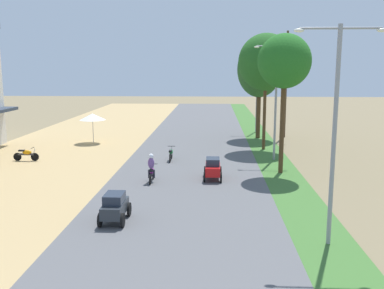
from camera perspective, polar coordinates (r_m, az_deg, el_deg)
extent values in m
cylinder|color=black|center=(32.44, -19.76, -1.53)|extent=(0.56, 0.06, 0.56)
cylinder|color=black|center=(32.94, -21.76, -1.49)|extent=(0.56, 0.06, 0.56)
cube|color=#333338|center=(32.65, -20.79, -1.20)|extent=(1.12, 0.12, 0.12)
ellipsoid|color=orange|center=(32.59, -20.67, -0.96)|extent=(0.64, 0.28, 0.32)
cube|color=black|center=(32.72, -21.26, -0.74)|extent=(0.44, 0.20, 0.10)
cylinder|color=#A5A8AD|center=(32.41, -19.89, -1.06)|extent=(0.26, 0.05, 0.68)
cylinder|color=black|center=(32.37, -20.02, -0.41)|extent=(0.04, 0.54, 0.04)
cylinder|color=#99999E|center=(38.63, -12.75, 1.77)|extent=(0.05, 0.05, 2.10)
cone|color=white|center=(38.48, -12.82, 3.54)|extent=(2.20, 2.20, 0.55)
cylinder|color=#4C351E|center=(27.26, 11.64, 2.46)|extent=(0.28, 0.28, 5.91)
ellipsoid|color=#21651F|center=(27.03, 11.93, 10.58)|extent=(3.17, 3.17, 3.26)
cylinder|color=#4C351E|center=(34.93, 9.40, 3.93)|extent=(0.25, 0.25, 5.62)
ellipsoid|color=#225B1F|center=(34.73, 9.59, 10.54)|extent=(4.25, 4.25, 4.39)
cylinder|color=#4C351E|center=(40.58, 8.63, 4.27)|extent=(0.40, 0.40, 4.87)
ellipsoid|color=#265324|center=(40.37, 8.77, 9.67)|extent=(3.99, 3.99, 5.05)
cylinder|color=gray|center=(16.42, 17.99, 0.76)|extent=(0.16, 0.16, 7.93)
cylinder|color=gray|center=(16.11, 16.28, 14.31)|extent=(1.40, 0.08, 0.08)
ellipsoid|color=silver|center=(15.96, 13.74, 14.21)|extent=(0.36, 0.20, 0.14)
cylinder|color=gray|center=(16.48, 21.16, 13.94)|extent=(1.40, 0.08, 0.08)
ellipsoid|color=silver|center=(16.70, 23.49, 13.49)|extent=(0.36, 0.20, 0.14)
cylinder|color=gray|center=(30.97, 10.83, 5.34)|extent=(0.16, 0.16, 8.02)
cylinder|color=gray|center=(30.81, 9.75, 12.53)|extent=(1.40, 0.08, 0.08)
ellipsoid|color=silver|center=(30.73, 8.42, 12.44)|extent=(0.36, 0.20, 0.14)
cylinder|color=gray|center=(31.00, 12.38, 12.43)|extent=(1.40, 0.08, 0.08)
ellipsoid|color=silver|center=(31.12, 13.68, 12.24)|extent=(0.36, 0.20, 0.14)
cylinder|color=gray|center=(44.18, 8.43, 6.46)|extent=(0.16, 0.16, 7.50)
cylinder|color=gray|center=(44.04, 7.63, 11.15)|extent=(1.40, 0.08, 0.08)
ellipsoid|color=silver|center=(43.99, 6.70, 11.08)|extent=(0.36, 0.20, 0.14)
cylinder|color=gray|center=(44.18, 9.48, 11.10)|extent=(1.40, 0.08, 0.08)
ellipsoid|color=silver|center=(44.26, 10.39, 10.98)|extent=(0.36, 0.20, 0.14)
cylinder|color=brown|center=(41.64, 12.12, 7.58)|extent=(0.20, 0.20, 9.74)
cube|color=#473323|center=(41.69, 12.35, 13.59)|extent=(1.80, 0.10, 0.10)
cube|color=#282D33|center=(18.98, -10.00, -8.14)|extent=(0.84, 1.95, 0.50)
cube|color=#232B38|center=(18.80, -10.08, -6.89)|extent=(0.77, 1.10, 0.40)
cylinder|color=black|center=(19.82, -10.87, -8.23)|extent=(0.10, 0.60, 0.60)
cylinder|color=black|center=(19.62, -8.17, -8.34)|extent=(0.10, 0.60, 0.60)
cylinder|color=black|center=(18.53, -11.89, -9.58)|extent=(0.10, 0.60, 0.60)
cylinder|color=black|center=(18.32, -9.00, -9.71)|extent=(0.10, 0.60, 0.60)
cube|color=red|center=(25.54, 2.72, -3.24)|extent=(0.84, 1.95, 0.50)
cube|color=#232B38|center=(25.48, 2.73, -2.23)|extent=(0.77, 1.10, 0.40)
cylinder|color=black|center=(24.93, 3.80, -4.25)|extent=(0.10, 0.60, 0.60)
cylinder|color=black|center=(24.93, 1.63, -4.23)|extent=(0.10, 0.60, 0.60)
cylinder|color=black|center=(26.29, 3.74, -3.49)|extent=(0.10, 0.60, 0.60)
cylinder|color=black|center=(26.29, 1.69, -3.47)|extent=(0.10, 0.60, 0.60)
cylinder|color=black|center=(25.71, -5.06, -3.86)|extent=(0.06, 0.56, 0.56)
cylinder|color=black|center=(24.52, -5.45, -4.56)|extent=(0.06, 0.56, 0.56)
cube|color=#333338|center=(25.08, -5.26, -3.80)|extent=(0.12, 1.12, 0.12)
ellipsoid|color=#8C1E8C|center=(25.12, -5.24, -3.45)|extent=(0.28, 0.64, 0.32)
cube|color=black|center=(24.74, -5.35, -3.38)|extent=(0.20, 0.44, 0.10)
cylinder|color=#A5A8AD|center=(25.59, -5.08, -3.31)|extent=(0.05, 0.26, 0.68)
cylinder|color=black|center=(25.45, -5.12, -2.53)|extent=(0.54, 0.04, 0.04)
ellipsoid|color=#724C8C|center=(24.73, -5.34, -2.43)|extent=(0.36, 0.28, 0.64)
sphere|color=white|center=(24.69, -5.35, -1.50)|extent=(0.28, 0.28, 0.28)
cylinder|color=#2D2D38|center=(24.99, -5.61, -3.81)|extent=(0.12, 0.12, 0.48)
cylinder|color=#2D2D38|center=(24.96, -4.97, -3.82)|extent=(0.12, 0.12, 0.48)
cylinder|color=black|center=(31.22, -2.66, -1.33)|extent=(0.06, 0.56, 0.56)
cylinder|color=black|center=(30.01, -2.88, -1.80)|extent=(0.06, 0.56, 0.56)
cube|color=#333338|center=(30.58, -2.77, -1.23)|extent=(0.12, 1.12, 0.12)
ellipsoid|color=#14722D|center=(30.63, -2.76, -0.95)|extent=(0.28, 0.64, 0.32)
cube|color=black|center=(30.26, -2.82, -0.86)|extent=(0.20, 0.44, 0.10)
cylinder|color=#A5A8AD|center=(31.11, -2.67, -0.87)|extent=(0.05, 0.26, 0.68)
cylinder|color=black|center=(30.98, -2.69, -0.22)|extent=(0.54, 0.04, 0.04)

